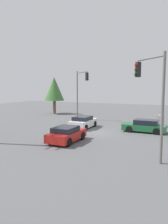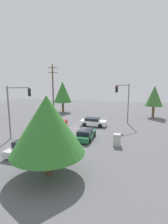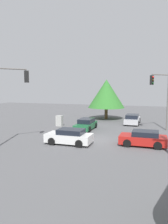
# 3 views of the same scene
# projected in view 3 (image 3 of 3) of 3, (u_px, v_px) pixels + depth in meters

# --- Properties ---
(ground_plane) EXTENTS (80.00, 80.00, 0.00)m
(ground_plane) POSITION_uv_depth(u_px,v_px,m) (94.00, 140.00, 21.58)
(ground_plane) COLOR #5B5B5E
(sedan_green) EXTENTS (1.91, 4.42, 1.33)m
(sedan_green) POSITION_uv_depth(u_px,v_px,m) (86.00, 124.00, 26.66)
(sedan_green) COLOR #1E6638
(sedan_green) RESTS_ON ground_plane
(sedan_silver) EXTENTS (1.99, 4.43, 1.36)m
(sedan_silver) POSITION_uv_depth(u_px,v_px,m) (132.00, 119.00, 30.61)
(sedan_silver) COLOR silver
(sedan_silver) RESTS_ON ground_plane
(sedan_white) EXTENTS (4.20, 2.02, 1.39)m
(sedan_white) POSITION_uv_depth(u_px,v_px,m) (69.00, 137.00, 19.97)
(sedan_white) COLOR silver
(sedan_white) RESTS_ON ground_plane
(sedan_red) EXTENTS (4.06, 2.06, 1.35)m
(sedan_red) POSITION_uv_depth(u_px,v_px,m) (143.00, 138.00, 19.34)
(sedan_red) COLOR red
(sedan_red) RESTS_ON ground_plane
(traffic_signal_main) EXTENTS (2.17, 2.23, 6.83)m
(traffic_signal_main) POSITION_uv_depth(u_px,v_px,m) (162.00, 92.00, 25.24)
(traffic_signal_main) COLOR slate
(traffic_signal_main) RESTS_ON ground_plane
(traffic_signal_cross) EXTENTS (2.16, 2.66, 6.99)m
(traffic_signal_cross) POSITION_uv_depth(u_px,v_px,m) (6.00, 93.00, 18.51)
(traffic_signal_cross) COLOR slate
(traffic_signal_cross) RESTS_ON ground_plane
(electrical_cabinet) EXTENTS (0.82, 0.69, 1.40)m
(electrical_cabinet) POSITION_uv_depth(u_px,v_px,m) (59.00, 121.00, 29.08)
(electrical_cabinet) COLOR #B2B2AD
(electrical_cabinet) RESTS_ON ground_plane
(tree_far) EXTENTS (5.80, 5.80, 6.35)m
(tree_far) POSITION_uv_depth(u_px,v_px,m) (106.00, 94.00, 34.77)
(tree_far) COLOR brown
(tree_far) RESTS_ON ground_plane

